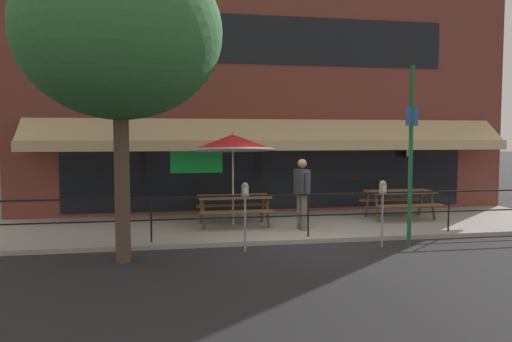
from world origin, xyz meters
name	(u,v)px	position (x,y,z in m)	size (l,w,h in m)	color
ground_plane	(312,244)	(0.00, 0.00, 0.00)	(120.00, 120.00, 0.00)	#232326
patio_deck	(289,225)	(0.00, 2.00, 0.05)	(15.00, 4.00, 0.10)	#9E998E
restaurant_building	(271,93)	(0.00, 4.22, 3.65)	(15.00, 1.60, 7.34)	brown
patio_railing	(308,206)	(0.00, 0.30, 0.80)	(13.84, 0.04, 0.97)	black
picnic_table_left	(234,202)	(-1.45, 1.95, 0.71)	(1.80, 1.42, 0.76)	brown
picnic_table_centre	(400,197)	(3.17, 2.22, 0.71)	(1.80, 1.42, 0.76)	brown
patio_umbrella_left	(233,143)	(-1.45, 2.12, 2.18)	(2.14, 2.14, 2.38)	#B7B2A8
pedestrian_walking	(302,190)	(0.08, 1.10, 1.06)	(0.33, 0.60, 1.71)	#665B4C
parking_meter_near	(245,196)	(-1.57, -0.53, 1.15)	(0.15, 0.16, 1.42)	gray
parking_meter_far	(383,193)	(1.37, -0.59, 1.15)	(0.15, 0.16, 1.42)	gray
street_sign_pole	(411,153)	(2.05, -0.45, 1.98)	(0.28, 0.09, 3.85)	#1E6033
street_tree_curbside	(125,20)	(-3.83, -0.97, 4.44)	(3.75, 3.38, 6.40)	brown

